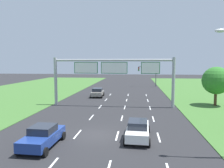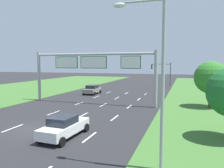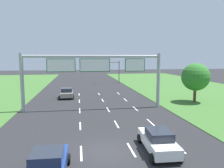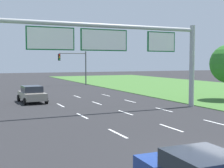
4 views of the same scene
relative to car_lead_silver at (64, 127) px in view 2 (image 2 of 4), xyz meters
The scene contains 10 objects.
ground_plane 3.63m from the car_lead_silver, behind, with size 200.00×200.00×0.00m, color #262628.
lane_dashes_inner_left 6.40m from the car_lead_silver, 145.69° to the left, with size 0.14×44.40×0.01m.
lane_dashes_inner_right 4.06m from the car_lead_silver, 115.98° to the left, with size 0.14×44.40×0.01m.
lane_dashes_slip 4.06m from the car_lead_silver, 63.85° to the left, with size 0.14×44.40×0.01m.
car_lead_silver is the anchor object (origin of this frame).
car_mid_lane 22.73m from the car_lead_silver, 108.57° to the left, with size 2.35×4.25×1.60m.
sign_gantry 14.15m from the car_lead_silver, 104.80° to the left, with size 17.24×0.44×7.00m.
traffic_light_mast 40.75m from the car_lead_silver, 85.78° to the left, with size 4.76×0.49×5.60m.
street_lamp 8.60m from the car_lead_silver, 23.00° to the right, with size 2.61×0.32×8.50m.
roadside_tree_mid 19.03m from the car_lead_silver, 53.35° to the left, with size 3.96×3.96×5.68m.
Camera 2 is at (11.73, -14.20, 5.35)m, focal length 35.00 mm.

